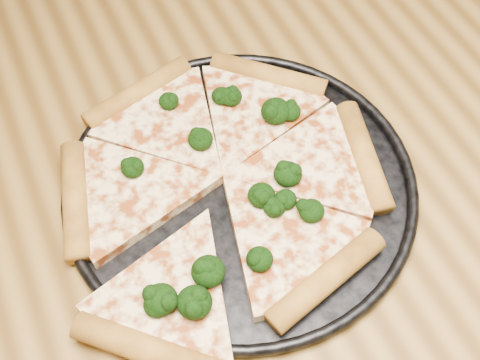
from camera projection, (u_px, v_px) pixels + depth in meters
name	position (u px, v px, depth m)	size (l,w,h in m)	color
dining_table	(258.00, 198.00, 0.76)	(1.20, 0.90, 0.75)	olive
pizza_pan	(240.00, 185.00, 0.65)	(0.36, 0.36, 0.02)	black
pizza	(221.00, 183.00, 0.64)	(0.36, 0.36, 0.03)	#FFDF9C
broccoli_florets	(231.00, 197.00, 0.62)	(0.23, 0.25, 0.02)	black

